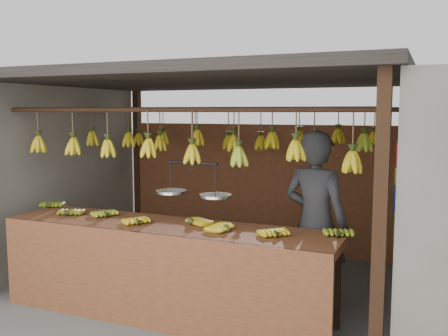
% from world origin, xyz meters
% --- Properties ---
extents(ground, '(80.00, 80.00, 0.00)m').
position_xyz_m(ground, '(0.00, 0.00, 0.00)').
color(ground, '#5B5B57').
extents(stall, '(4.30, 3.30, 2.40)m').
position_xyz_m(stall, '(0.00, 0.33, 1.97)').
color(stall, black).
rests_on(stall, ground).
extents(counter, '(3.48, 0.76, 0.96)m').
position_xyz_m(counter, '(0.00, -1.22, 0.70)').
color(counter, brown).
rests_on(counter, ground).
extents(hanging_bananas, '(3.57, 2.25, 0.40)m').
position_xyz_m(hanging_bananas, '(-0.00, 0.00, 1.62)').
color(hanging_bananas, gold).
rests_on(hanging_bananas, ground).
extents(balance_scale, '(0.79, 0.34, 0.81)m').
position_xyz_m(balance_scale, '(0.23, -1.00, 1.24)').
color(balance_scale, black).
rests_on(balance_scale, ground).
extents(vendor, '(0.75, 0.59, 1.81)m').
position_xyz_m(vendor, '(1.31, -0.53, 0.90)').
color(vendor, '#262628').
rests_on(vendor, ground).
extents(bag_bundles, '(0.08, 0.26, 1.21)m').
position_xyz_m(bag_bundles, '(1.94, 1.35, 1.00)').
color(bag_bundles, red).
rests_on(bag_bundles, ground).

